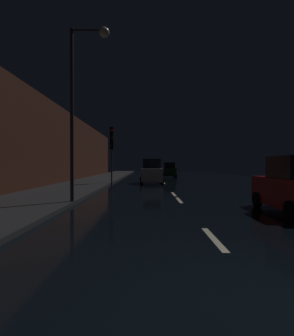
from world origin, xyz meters
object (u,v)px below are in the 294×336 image
(streetlamp_overhead, at_px, (81,88))
(car_parked_right_near, at_px, (294,187))
(car_approaching_headlights, at_px, (150,172))
(traffic_light_far_left, at_px, (110,143))
(car_distant_taillights, at_px, (168,170))

(streetlamp_overhead, height_order, car_parked_right_near, streetlamp_overhead)
(car_approaching_headlights, distance_m, car_parked_right_near, 17.05)
(traffic_light_far_left, height_order, streetlamp_overhead, streetlamp_overhead)
(traffic_light_far_left, distance_m, streetlamp_overhead, 12.51)
(traffic_light_far_left, distance_m, car_approaching_headlights, 4.67)
(streetlamp_overhead, relative_size, car_approaching_headlights, 1.71)
(car_parked_right_near, bearing_deg, traffic_light_far_left, 29.96)
(traffic_light_far_left, bearing_deg, car_distant_taillights, 153.39)
(car_parked_right_near, xyz_separation_m, car_distant_taillights, (-2.34, 29.12, -0.02))
(traffic_light_far_left, relative_size, car_parked_right_near, 1.21)
(car_distant_taillights, bearing_deg, car_parked_right_near, -175.41)
(car_parked_right_near, bearing_deg, car_distant_taillights, 4.59)
(traffic_light_far_left, relative_size, streetlamp_overhead, 0.65)
(car_approaching_headlights, relative_size, car_parked_right_near, 1.09)
(streetlamp_overhead, distance_m, car_parked_right_near, 9.31)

